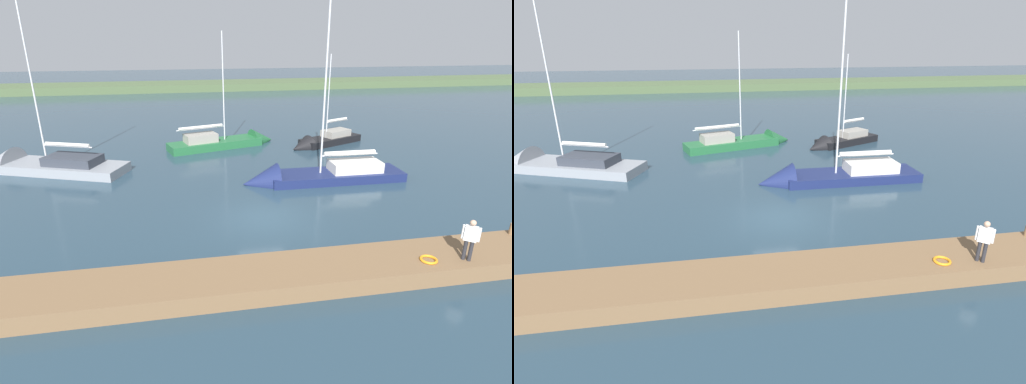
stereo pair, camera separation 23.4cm
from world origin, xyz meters
The scene contains 10 objects.
ground_plane centered at (0.00, 0.00, 0.00)m, with size 200.00×200.00×0.00m, color #263D4C.
far_shoreline centered at (0.00, -53.96, 0.00)m, with size 180.00×8.00×2.40m, color #4C603D.
dock_pier centered at (0.00, 5.83, 0.34)m, with size 27.71×2.49×0.69m, color brown.
mooring_post_near centered at (-9.70, 4.95, 0.94)m, with size 0.17×0.17×0.50m, color brown.
life_ring_buoy centered at (-4.99, 6.33, 0.74)m, with size 0.66×0.66×0.10m, color orange.
sailboat_inner_slip centered at (0.03, -14.71, 0.24)m, with size 9.35×4.66×9.91m.
sailboat_outer_mooring centered at (13.75, -10.55, 0.23)m, with size 10.73×6.41×13.06m.
sailboat_mid_channel centered at (-7.66, -13.59, 0.20)m, with size 7.11×4.64×8.13m.
sailboat_behind_pier centered at (-4.02, -4.96, 0.19)m, with size 10.27×2.49×12.41m.
person_on_dock centered at (-6.41, 6.52, 1.64)m, with size 0.49×0.46×1.66m.
Camera 1 is at (3.86, 18.30, 8.62)m, focal length 28.53 mm.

